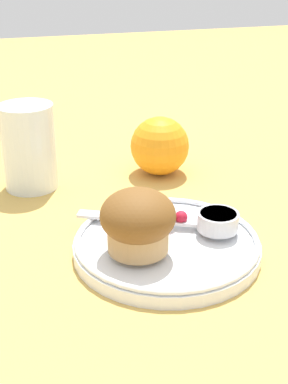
% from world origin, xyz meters
% --- Properties ---
extents(ground_plane, '(3.00, 3.00, 0.00)m').
position_xyz_m(ground_plane, '(0.00, 0.00, 0.00)').
color(ground_plane, tan).
extents(plate, '(0.20, 0.20, 0.02)m').
position_xyz_m(plate, '(0.00, -0.00, 0.01)').
color(plate, white).
rests_on(plate, ground_plane).
extents(muffin, '(0.08, 0.08, 0.07)m').
position_xyz_m(muffin, '(-0.04, -0.02, 0.05)').
color(muffin, tan).
rests_on(muffin, plate).
extents(cream_ramekin, '(0.05, 0.05, 0.02)m').
position_xyz_m(cream_ramekin, '(0.06, -0.00, 0.03)').
color(cream_ramekin, silver).
rests_on(cream_ramekin, plate).
extents(berry_pair, '(0.03, 0.01, 0.01)m').
position_xyz_m(berry_pair, '(0.02, 0.02, 0.03)').
color(berry_pair, '#B7192D').
rests_on(berry_pair, plate).
extents(butter_knife, '(0.17, 0.09, 0.00)m').
position_xyz_m(butter_knife, '(0.00, 0.04, 0.02)').
color(butter_knife, silver).
rests_on(butter_knife, plate).
extents(orange_fruit, '(0.08, 0.08, 0.08)m').
position_xyz_m(orange_fruit, '(0.06, 0.21, 0.04)').
color(orange_fruit, orange).
rests_on(orange_fruit, ground_plane).
extents(juice_glass, '(0.07, 0.07, 0.12)m').
position_xyz_m(juice_glass, '(-0.12, 0.22, 0.06)').
color(juice_glass, silver).
rests_on(juice_glass, ground_plane).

